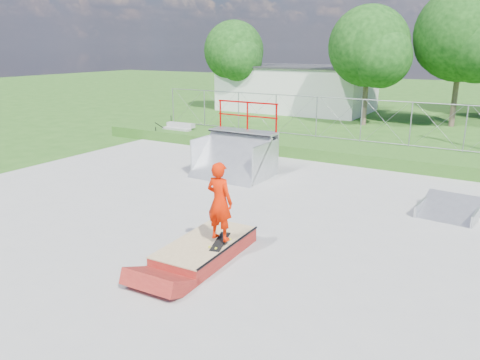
# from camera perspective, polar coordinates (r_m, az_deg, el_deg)

# --- Properties ---
(ground) EXTENTS (120.00, 120.00, 0.00)m
(ground) POSITION_cam_1_polar(r_m,az_deg,el_deg) (11.41, -1.08, -6.74)
(ground) COLOR #285518
(ground) RESTS_ON ground
(concrete_pad) EXTENTS (20.00, 16.00, 0.04)m
(concrete_pad) POSITION_cam_1_polar(r_m,az_deg,el_deg) (11.41, -1.08, -6.65)
(concrete_pad) COLOR #9A9A97
(concrete_pad) RESTS_ON ground
(grass_berm) EXTENTS (24.00, 3.00, 0.50)m
(grass_berm) POSITION_cam_1_polar(r_m,az_deg,el_deg) (19.72, 13.51, 3.38)
(grass_berm) COLOR #285518
(grass_berm) RESTS_ON ground
(grind_box) EXTENTS (1.28, 2.54, 0.37)m
(grind_box) POSITION_cam_1_polar(r_m,az_deg,el_deg) (10.25, -4.19, -8.38)
(grind_box) COLOR maroon
(grind_box) RESTS_ON concrete_pad
(quarter_pipe) EXTENTS (2.54, 2.15, 2.51)m
(quarter_pipe) POSITION_cam_1_polar(r_m,az_deg,el_deg) (16.14, -0.92, 4.73)
(quarter_pipe) COLOR #A7A9AF
(quarter_pipe) RESTS_ON concrete_pad
(flat_bank_ramp) EXTENTS (1.57, 1.65, 0.44)m
(flat_bank_ramp) POSITION_cam_1_polar(r_m,az_deg,el_deg) (13.74, 24.14, -3.21)
(flat_bank_ramp) COLOR #A7A9AF
(flat_bank_ramp) RESTS_ON concrete_pad
(skateboard) EXTENTS (0.40, 0.82, 0.13)m
(skateboard) POSITION_cam_1_polar(r_m,az_deg,el_deg) (9.99, -2.44, -7.58)
(skateboard) COLOR black
(skateboard) RESTS_ON grind_box
(skater) EXTENTS (0.64, 0.45, 1.67)m
(skater) POSITION_cam_1_polar(r_m,az_deg,el_deg) (9.69, -2.50, -3.05)
(skater) COLOR red
(skater) RESTS_ON grind_box
(concrete_stairs) EXTENTS (1.50, 1.60, 0.80)m
(concrete_stairs) POSITION_cam_1_polar(r_m,az_deg,el_deg) (22.90, -7.91, 5.77)
(concrete_stairs) COLOR #9A9A97
(concrete_stairs) RESTS_ON ground
(chain_link_fence) EXTENTS (20.00, 0.06, 1.80)m
(chain_link_fence) POSITION_cam_1_polar(r_m,az_deg,el_deg) (20.46, 14.56, 7.03)
(chain_link_fence) COLOR gray
(chain_link_fence) RESTS_ON grass_berm
(utility_building_flat) EXTENTS (10.00, 6.00, 3.00)m
(utility_building_flat) POSITION_cam_1_polar(r_m,az_deg,el_deg) (33.91, 6.95, 10.97)
(utility_building_flat) COLOR silver
(utility_building_flat) RESTS_ON ground
(tree_left_near) EXTENTS (4.76, 4.48, 6.65)m
(tree_left_near) POSITION_cam_1_polar(r_m,az_deg,el_deg) (27.77, 15.82, 15.07)
(tree_left_near) COLOR brown
(tree_left_near) RESTS_ON ground
(tree_center) EXTENTS (5.44, 5.12, 7.60)m
(tree_center) POSITION_cam_1_polar(r_m,az_deg,el_deg) (28.91, 26.00, 15.33)
(tree_center) COLOR brown
(tree_center) RESTS_ON ground
(tree_left_far) EXTENTS (4.42, 4.16, 6.18)m
(tree_left_far) POSITION_cam_1_polar(r_m,az_deg,el_deg) (33.60, -0.55, 15.20)
(tree_left_far) COLOR brown
(tree_left_far) RESTS_ON ground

